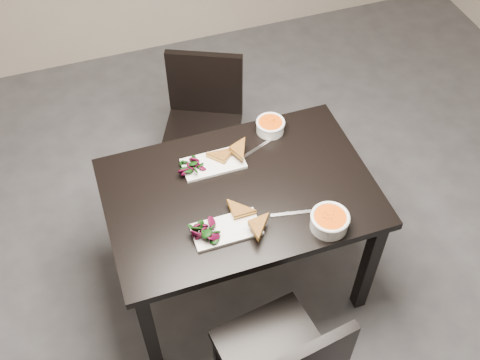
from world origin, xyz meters
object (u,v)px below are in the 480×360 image
at_px(plate_near, 226,230).
at_px(table, 240,204).
at_px(chair_far, 204,119).
at_px(plate_far, 213,164).
at_px(soup_bowl_near, 330,221).
at_px(soup_bowl_far, 270,125).

bearing_deg(plate_near, table, 56.65).
xyz_separation_m(table, chair_far, (0.04, 0.77, -0.17)).
bearing_deg(plate_far, chair_far, 79.18).
distance_m(chair_far, plate_far, 0.66).
xyz_separation_m(chair_far, soup_bowl_near, (0.25, -1.08, 0.31)).
distance_m(table, soup_bowl_near, 0.45).
bearing_deg(soup_bowl_far, plate_near, -127.67).
bearing_deg(table, soup_bowl_near, -46.74).
xyz_separation_m(table, plate_far, (-0.07, 0.19, 0.11)).
relative_size(table, soup_bowl_near, 7.19).
height_order(plate_far, soup_bowl_far, soup_bowl_far).
relative_size(plate_far, soup_bowl_far, 2.03).
bearing_deg(table, plate_far, 109.99).
distance_m(plate_near, soup_bowl_near, 0.44).
height_order(chair_far, soup_bowl_near, chair_far).
xyz_separation_m(soup_bowl_near, soup_bowl_far, (-0.03, 0.62, -0.01)).
distance_m(table, plate_far, 0.22).
distance_m(plate_far, soup_bowl_far, 0.35).
height_order(table, plate_near, plate_near).
bearing_deg(table, soup_bowl_far, 49.89).
relative_size(plate_near, soup_bowl_near, 1.73).
height_order(soup_bowl_near, plate_far, soup_bowl_near).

